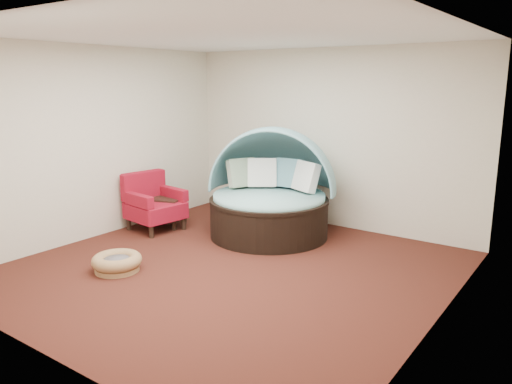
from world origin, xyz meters
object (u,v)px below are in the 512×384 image
Objects in this scene: canopy_daybed at (271,186)px; side_table at (168,207)px; pet_basket at (117,262)px; red_armchair at (153,204)px.

canopy_daybed reaches higher than side_table.
side_table is at bearing 179.61° from canopy_daybed.
pet_basket is 1.19× the size of side_table.
canopy_daybed is 2.55m from pet_basket.
canopy_daybed is 1.75m from side_table.
red_armchair is 1.42× the size of side_table.
red_armchair reaches higher than pet_basket.
side_table is (-0.91, 1.77, 0.20)m from pet_basket.
canopy_daybed is 3.71× the size of side_table.
canopy_daybed is at bearing 35.40° from red_armchair.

